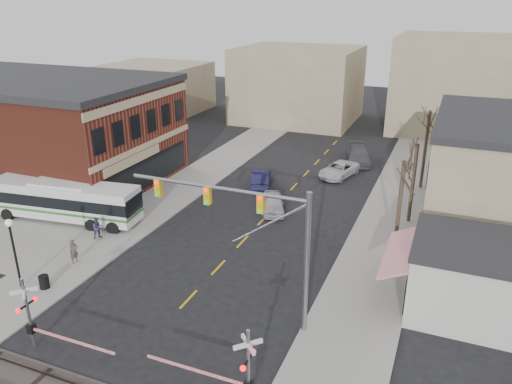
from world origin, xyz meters
TOP-DOWN VIEW (x-y plane):
  - ground at (0.00, 0.00)m, footprint 160.00×160.00m
  - sidewalk_west at (-9.50, 20.00)m, footprint 5.00×60.00m
  - sidewalk_east at (9.50, 20.00)m, footprint 5.00×60.00m
  - brick_building at (-26.98, 16.00)m, footprint 30.40×15.40m
  - awning_shop at (15.97, 7.00)m, footprint 9.74×6.20m
  - tree_east_a at (10.50, 12.00)m, footprint 0.28×0.28m
  - tree_east_b at (10.80, 18.00)m, footprint 0.28×0.28m
  - tree_east_c at (11.00, 26.00)m, footprint 0.28×0.28m
  - transit_bus at (-14.42, 8.15)m, footprint 12.35×4.09m
  - traffic_signal_mast at (4.39, 1.74)m, footprint 10.13×0.30m
  - rr_crossing_west at (-4.81, -4.66)m, footprint 5.60×1.36m
  - rr_crossing_east at (6.05, -4.20)m, footprint 5.60×1.36m
  - street_lamp at (-10.13, -0.75)m, footprint 0.44×0.44m
  - trash_bin at (-8.64, -0.34)m, footprint 0.60×0.60m
  - car_a at (0.13, 15.98)m, footprint 3.30×4.68m
  - car_b at (-2.99, 21.18)m, footprint 3.05×5.00m
  - car_c at (3.20, 26.38)m, footprint 3.57×5.48m
  - car_d at (4.07, 31.58)m, footprint 3.75×6.18m
  - pedestrian_near at (-9.05, 2.81)m, footprint 0.56×0.71m
  - pedestrian_far at (-9.92, 6.34)m, footprint 0.98×1.01m

SIDE VIEW (x-z plane):
  - ground at x=0.00m, z-range 0.00..0.00m
  - sidewalk_west at x=-9.50m, z-range 0.00..0.12m
  - sidewalk_east at x=9.50m, z-range 0.00..0.12m
  - trash_bin at x=-8.64m, z-range 0.12..0.95m
  - car_c at x=3.20m, z-range 0.00..1.40m
  - car_a at x=0.13m, z-range 0.00..1.48m
  - car_b at x=-2.99m, z-range 0.00..1.56m
  - car_d at x=4.07m, z-range 0.00..1.67m
  - pedestrian_far at x=-9.92m, z-range 0.12..1.76m
  - pedestrian_near at x=-9.05m, z-range 0.12..1.82m
  - transit_bus at x=-14.42m, z-range 0.21..3.33m
  - rr_crossing_west at x=-4.81m, z-range -0.03..3.97m
  - rr_crossing_east at x=6.05m, z-range -0.03..3.97m
  - awning_shop at x=15.97m, z-range 0.01..4.31m
  - tree_east_b at x=10.80m, z-range 0.12..6.42m
  - street_lamp at x=-10.13m, z-range 1.07..5.57m
  - tree_east_a at x=10.50m, z-range 0.12..6.87m
  - tree_east_c at x=11.00m, z-range 0.12..7.32m
  - brick_building at x=-26.98m, z-range 0.01..9.61m
  - traffic_signal_mast at x=4.39m, z-range 1.75..9.75m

